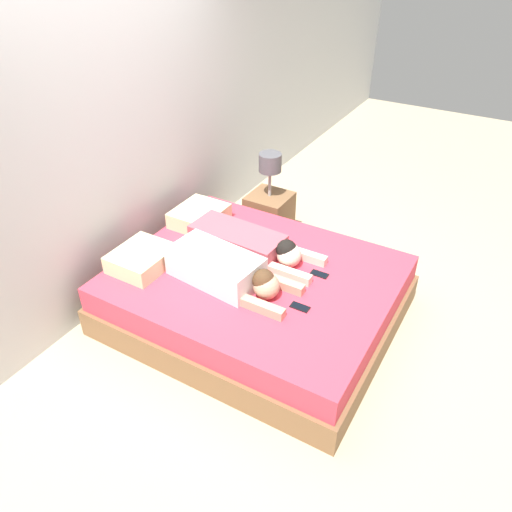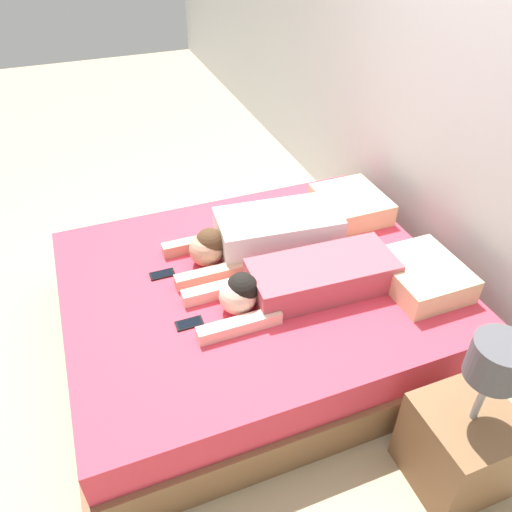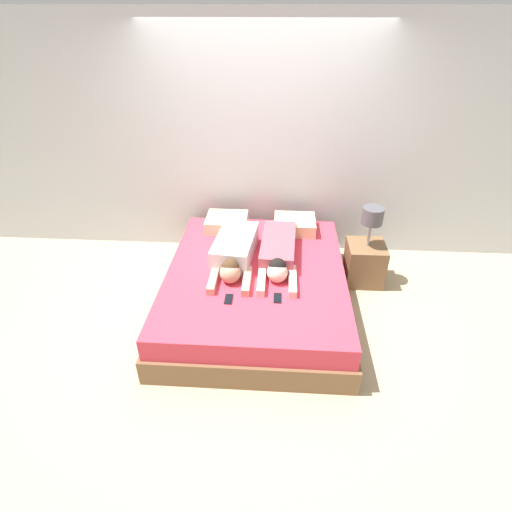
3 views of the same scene
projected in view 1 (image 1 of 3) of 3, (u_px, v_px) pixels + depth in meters
The scene contains 10 objects.
ground_plane at pixel (256, 316), 4.11m from camera, with size 12.00×12.00×0.00m, color tan.
wall_back at pixel (121, 137), 3.87m from camera, with size 12.00×0.06×2.60m.
bed at pixel (256, 295), 3.98m from camera, with size 1.75×2.12×0.45m.
pillow_head_left at pixel (142, 259), 3.87m from camera, with size 0.45×0.40×0.14m.
pillow_head_right at pixel (199, 216), 4.41m from camera, with size 0.45×0.40×0.14m.
person_left at pixel (226, 270), 3.68m from camera, with size 0.43×1.02×0.23m.
person_right at pixel (251, 244), 4.02m from camera, with size 0.37×1.12×0.22m.
cell_phone_left at pixel (300, 307), 3.50m from camera, with size 0.07×0.14×0.01m.
cell_phone_right at pixel (319, 274), 3.82m from camera, with size 0.07×0.14×0.01m.
nightstand at pixel (269, 210), 4.97m from camera, with size 0.40×0.40×0.89m.
Camera 1 is at (-2.67, -1.56, 2.75)m, focal length 35.00 mm.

